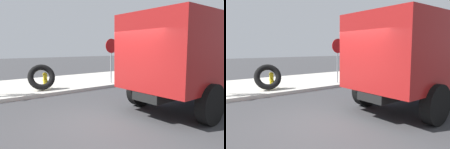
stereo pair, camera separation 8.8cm
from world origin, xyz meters
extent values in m
plane|color=#38383A|center=(0.00, 0.00, 0.00)|extent=(80.00, 80.00, 0.00)
cube|color=#BCB7AD|center=(0.00, 6.50, 0.07)|extent=(36.00, 5.00, 0.15)
cylinder|color=yellow|center=(0.20, 5.00, 0.45)|extent=(0.18, 0.18, 0.61)
sphere|color=yellow|center=(0.20, 5.00, 0.81)|extent=(0.21, 0.21, 0.21)
cylinder|color=yellow|center=(0.20, 4.84, 0.53)|extent=(0.08, 0.14, 0.08)
cylinder|color=yellow|center=(0.20, 5.16, 0.53)|extent=(0.08, 0.14, 0.08)
cylinder|color=yellow|center=(0.20, 4.84, 0.45)|extent=(0.10, 0.14, 0.10)
torus|color=black|center=(-0.05, 4.76, 0.74)|extent=(1.30, 0.94, 1.18)
cylinder|color=gray|center=(3.67, 4.57, 1.33)|extent=(0.06, 0.06, 2.35)
cylinder|color=red|center=(3.67, 4.53, 2.12)|extent=(0.76, 0.02, 0.76)
cube|color=#1E3899|center=(5.42, -0.50, 1.60)|extent=(4.85, 2.60, 1.60)
cube|color=maroon|center=(1.82, -0.58, 1.90)|extent=(2.05, 2.54, 2.20)
cube|color=black|center=(4.32, -0.53, 0.67)|extent=(7.02, 1.04, 0.24)
cylinder|color=black|center=(2.04, -1.82, 0.55)|extent=(1.11, 0.32, 1.10)
cylinder|color=black|center=(1.99, 0.68, 0.55)|extent=(1.11, 0.32, 1.10)
cylinder|color=black|center=(6.59, 0.77, 0.55)|extent=(1.11, 0.32, 1.10)
cylinder|color=black|center=(8.29, 1.42, 0.55)|extent=(1.11, 0.34, 1.10)
camera|label=1|loc=(-3.38, -4.59, 2.02)|focal=34.60mm
camera|label=2|loc=(-3.31, -4.64, 2.02)|focal=34.60mm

